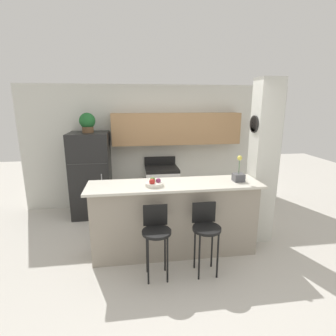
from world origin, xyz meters
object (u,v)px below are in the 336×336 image
at_px(orchid_vase, 239,175).
at_px(refrigerator, 91,175).
at_px(potted_plant_on_fridge, 87,122).
at_px(fruit_bowl, 154,183).
at_px(stove_range, 161,188).
at_px(bar_stool_right, 206,228).
at_px(bar_stool_left, 156,232).

bearing_deg(orchid_vase, refrigerator, 145.24).
bearing_deg(potted_plant_on_fridge, fruit_bowl, -56.87).
height_order(refrigerator, stove_range, refrigerator).
xyz_separation_m(refrigerator, fruit_bowl, (1.09, -1.68, 0.29)).
relative_size(stove_range, orchid_vase, 2.81).
distance_m(stove_range, orchid_vase, 2.04).
xyz_separation_m(refrigerator, bar_stool_right, (1.71, -2.13, -0.20)).
bearing_deg(bar_stool_right, orchid_vase, 39.67).
relative_size(potted_plant_on_fridge, fruit_bowl, 1.47).
xyz_separation_m(potted_plant_on_fridge, fruit_bowl, (1.09, -1.68, -0.72)).
relative_size(refrigerator, stove_range, 1.54).
height_order(bar_stool_left, bar_stool_right, same).
distance_m(potted_plant_on_fridge, fruit_bowl, 2.13).
xyz_separation_m(bar_stool_left, orchid_vase, (1.26, 0.51, 0.55)).
height_order(bar_stool_left, potted_plant_on_fridge, potted_plant_on_fridge).
bearing_deg(fruit_bowl, bar_stool_left, -92.48).
relative_size(refrigerator, bar_stool_left, 1.76).
height_order(refrigerator, fruit_bowl, refrigerator).
bearing_deg(stove_range, bar_stool_left, -98.24).
height_order(refrigerator, bar_stool_right, refrigerator).
bearing_deg(bar_stool_left, stove_range, 81.76).
xyz_separation_m(stove_range, potted_plant_on_fridge, (-1.39, -0.05, 1.38)).
height_order(bar_stool_left, fruit_bowl, fruit_bowl).
distance_m(stove_range, bar_stool_right, 2.21).
bearing_deg(refrigerator, fruit_bowl, -56.87).
bearing_deg(refrigerator, bar_stool_left, -63.24).
xyz_separation_m(bar_stool_left, potted_plant_on_fridge, (-1.07, 2.13, 1.22)).
distance_m(refrigerator, bar_stool_left, 2.39).
height_order(stove_range, fruit_bowl, fruit_bowl).
bearing_deg(bar_stool_right, bar_stool_left, 180.00).
bearing_deg(stove_range, fruit_bowl, -99.74).
relative_size(potted_plant_on_fridge, orchid_vase, 0.96).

